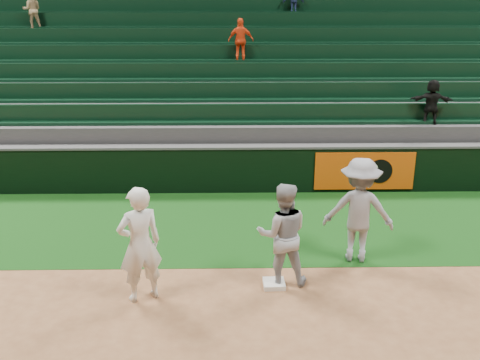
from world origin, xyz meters
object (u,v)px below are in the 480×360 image
Objects in this scene: first_base at (274,284)px; baserunner at (283,234)px; base_coach at (359,210)px; first_baseman at (140,244)px.

baserunner reaches higher than first_base.
first_base is 2.19m from base_coach.
first_base is at bearing 41.62° from base_coach.
first_baseman is 4.18m from base_coach.
baserunner is 1.77m from base_coach.
base_coach reaches higher than first_base.
base_coach is (1.54, 0.87, 0.09)m from baserunner.
first_base is 0.20× the size of baserunner.
first_baseman is 0.98× the size of base_coach.
baserunner is (2.42, 0.50, -0.07)m from first_baseman.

